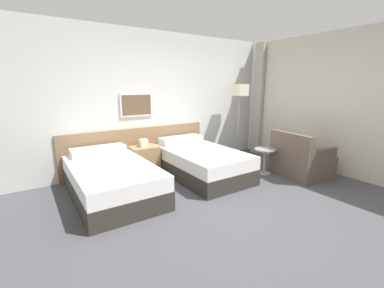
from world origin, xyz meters
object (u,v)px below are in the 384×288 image
object	(u,v)px
nightstand	(144,159)
armchair	(300,161)
bed_near_door	(112,179)
bed_near_window	(200,162)
floor_lamp	(240,94)
side_table	(265,157)

from	to	relation	value
nightstand	armchair	xyz separation A→B (m)	(2.40, -1.73, -0.00)
bed_near_door	nightstand	xyz separation A→B (m)	(0.83, 0.69, 0.01)
bed_near_window	floor_lamp	xyz separation A→B (m)	(1.46, 0.54, 1.21)
bed_near_window	side_table	distance (m)	1.24
nightstand	armchair	bearing A→B (deg)	-35.80
side_table	armchair	size ratio (longest dim) A/B	0.50
nightstand	armchair	size ratio (longest dim) A/B	0.69
bed_near_door	armchair	bearing A→B (deg)	-17.86
bed_near_window	nightstand	xyz separation A→B (m)	(-0.83, 0.69, 0.01)
floor_lamp	bed_near_door	bearing A→B (deg)	-170.23
floor_lamp	armchair	xyz separation A→B (m)	(0.11, -1.58, -1.19)
bed_near_door	armchair	distance (m)	3.40
bed_near_door	armchair	size ratio (longest dim) A/B	1.95
side_table	bed_near_door	bearing A→B (deg)	167.46
floor_lamp	side_table	bearing A→B (deg)	-108.39
nightstand	armchair	distance (m)	2.96
bed_near_door	nightstand	distance (m)	1.08
bed_near_door	armchair	world-z (taller)	armchair
nightstand	floor_lamp	xyz separation A→B (m)	(2.29, -0.15, 1.19)
side_table	armchair	xyz separation A→B (m)	(0.49, -0.43, -0.07)
bed_near_window	floor_lamp	size ratio (longest dim) A/B	1.12
nightstand	floor_lamp	bearing A→B (deg)	-3.80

